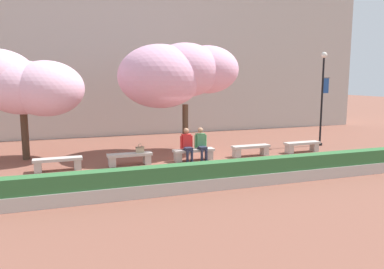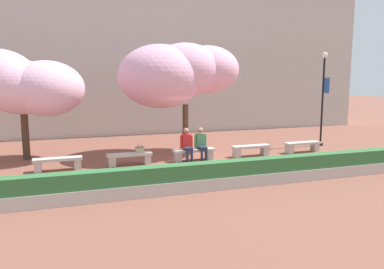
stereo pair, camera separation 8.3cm
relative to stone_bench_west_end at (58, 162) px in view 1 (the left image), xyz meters
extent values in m
plane|color=brown|center=(5.03, 0.00, -0.30)|extent=(100.00, 100.00, 0.00)
cube|color=#B7B2A8|center=(5.03, 9.39, 4.21)|extent=(28.00, 4.00, 9.01)
cube|color=#BCB7AD|center=(0.00, 0.00, 0.10)|extent=(1.66, 0.45, 0.10)
cube|color=#BCB7AD|center=(-0.65, -0.01, -0.12)|extent=(0.25, 0.34, 0.35)
cube|color=#BCB7AD|center=(0.65, 0.01, -0.12)|extent=(0.25, 0.34, 0.35)
cube|color=#BCB7AD|center=(2.52, 0.00, 0.10)|extent=(1.66, 0.45, 0.10)
cube|color=#BCB7AD|center=(1.86, -0.01, -0.12)|extent=(0.25, 0.34, 0.35)
cube|color=#BCB7AD|center=(3.17, 0.01, -0.12)|extent=(0.25, 0.34, 0.35)
cube|color=#BCB7AD|center=(5.03, 0.00, 0.10)|extent=(1.66, 0.45, 0.10)
cube|color=#BCB7AD|center=(4.38, -0.01, -0.12)|extent=(0.25, 0.34, 0.35)
cube|color=#BCB7AD|center=(5.69, 0.01, -0.12)|extent=(0.25, 0.34, 0.35)
cube|color=#BCB7AD|center=(7.55, 0.00, 0.10)|extent=(1.66, 0.45, 0.10)
cube|color=#BCB7AD|center=(6.90, -0.01, -0.12)|extent=(0.25, 0.34, 0.35)
cube|color=#BCB7AD|center=(8.20, 0.01, -0.12)|extent=(0.25, 0.34, 0.35)
cube|color=#BCB7AD|center=(10.07, 0.00, 0.10)|extent=(1.66, 0.45, 0.10)
cube|color=#BCB7AD|center=(9.41, -0.01, -0.12)|extent=(0.25, 0.34, 0.35)
cube|color=#BCB7AD|center=(10.72, 0.01, -0.12)|extent=(0.25, 0.34, 0.35)
cube|color=black|center=(4.65, -0.42, -0.27)|extent=(0.10, 0.22, 0.06)
cylinder|color=#23283D|center=(4.65, -0.36, -0.06)|extent=(0.10, 0.10, 0.42)
cube|color=black|center=(4.83, -0.42, -0.27)|extent=(0.10, 0.22, 0.06)
cylinder|color=#23283D|center=(4.83, -0.36, -0.06)|extent=(0.10, 0.10, 0.42)
cube|color=#23283D|center=(4.74, -0.18, 0.21)|extent=(0.28, 0.40, 0.12)
cube|color=red|center=(4.74, 0.04, 0.48)|extent=(0.34, 0.22, 0.54)
sphere|color=#A37556|center=(4.74, 0.04, 0.89)|extent=(0.21, 0.21, 0.21)
cylinder|color=red|center=(4.53, 0.02, 0.44)|extent=(0.09, 0.09, 0.50)
cylinder|color=red|center=(4.95, 0.02, 0.44)|extent=(0.09, 0.09, 0.50)
cube|color=black|center=(5.24, -0.42, -0.27)|extent=(0.10, 0.22, 0.06)
cylinder|color=#23283D|center=(5.24, -0.36, -0.06)|extent=(0.10, 0.10, 0.42)
cube|color=black|center=(5.42, -0.42, -0.27)|extent=(0.10, 0.22, 0.06)
cylinder|color=#23283D|center=(5.42, -0.36, -0.06)|extent=(0.10, 0.10, 0.42)
cube|color=#23283D|center=(5.33, -0.18, 0.21)|extent=(0.28, 0.40, 0.12)
cube|color=#428451|center=(5.33, 0.04, 0.48)|extent=(0.34, 0.22, 0.54)
sphere|color=#A37556|center=(5.33, 0.04, 0.89)|extent=(0.21, 0.21, 0.21)
cylinder|color=#428451|center=(5.12, 0.02, 0.44)|extent=(0.09, 0.09, 0.50)
cylinder|color=#428451|center=(5.54, 0.02, 0.44)|extent=(0.09, 0.09, 0.50)
cube|color=tan|center=(2.90, 0.00, 0.26)|extent=(0.30, 0.14, 0.22)
cube|color=gray|center=(2.90, 0.00, 0.35)|extent=(0.30, 0.15, 0.04)
torus|color=#807259|center=(2.90, 0.00, 0.42)|extent=(0.14, 0.02, 0.14)
cylinder|color=#473323|center=(5.19, 1.50, 0.75)|extent=(0.25, 0.25, 2.10)
ellipsoid|color=#EAA8C6|center=(5.19, 1.50, 3.24)|extent=(3.01, 3.00, 2.25)
ellipsoid|color=#EAA8C6|center=(4.14, 1.63, 2.98)|extent=(3.50, 3.83, 2.62)
ellipsoid|color=#EAA8C6|center=(6.24, 1.69, 3.27)|extent=(2.73, 2.82, 2.05)
cylinder|color=#473323|center=(-1.19, 2.35, 0.65)|extent=(0.28, 0.28, 1.89)
ellipsoid|color=#EFB7D1|center=(-1.19, 2.35, 2.55)|extent=(2.80, 2.55, 2.10)
ellipsoid|color=#EFB7D1|center=(-0.30, 2.17, 2.50)|extent=(2.89, 2.71, 2.17)
cylinder|color=black|center=(11.90, 1.15, -0.24)|extent=(0.24, 0.24, 0.12)
cylinder|color=black|center=(11.90, 1.15, 1.77)|extent=(0.09, 0.09, 4.14)
sphere|color=white|center=(11.90, 1.15, 3.98)|extent=(0.28, 0.28, 0.28)
cylinder|color=black|center=(12.10, 1.15, 2.93)|extent=(0.40, 0.02, 0.02)
cube|color=#234C93|center=(12.10, 1.15, 2.56)|extent=(0.30, 0.02, 0.70)
cube|color=#BCB7AD|center=(5.03, -3.82, -0.12)|extent=(14.00, 0.50, 0.36)
cube|color=#336B38|center=(5.03, -3.82, 0.28)|extent=(13.90, 0.44, 0.44)
camera|label=1|loc=(0.19, -13.58, 2.88)|focal=35.00mm
camera|label=2|loc=(0.27, -13.60, 2.88)|focal=35.00mm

